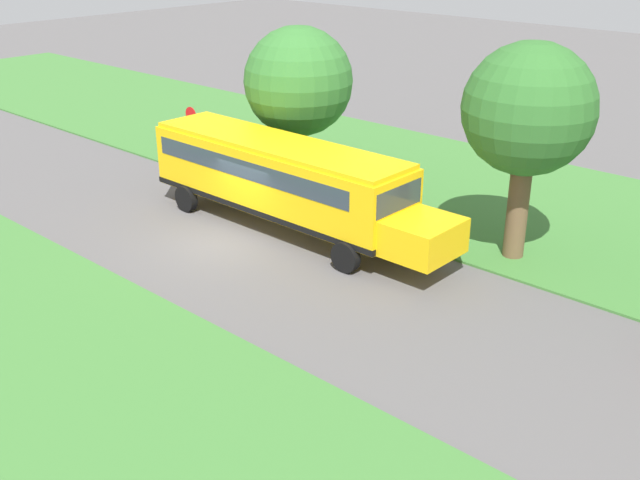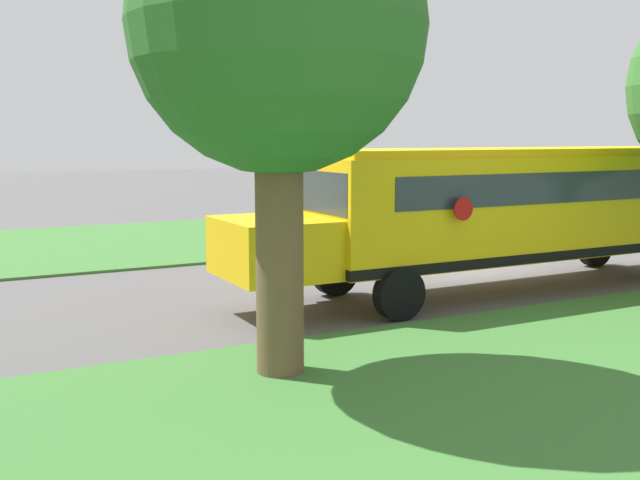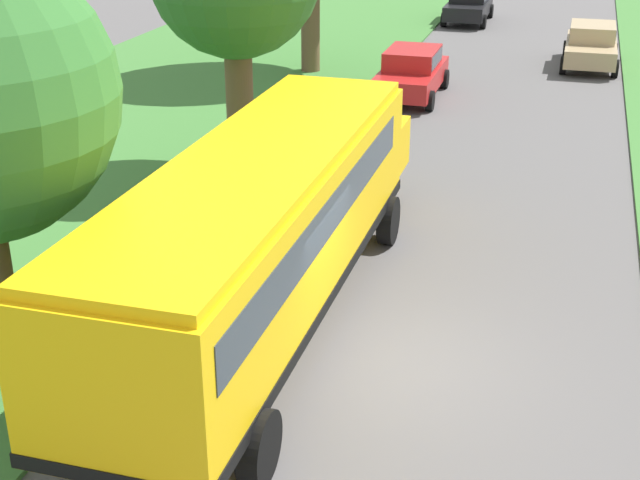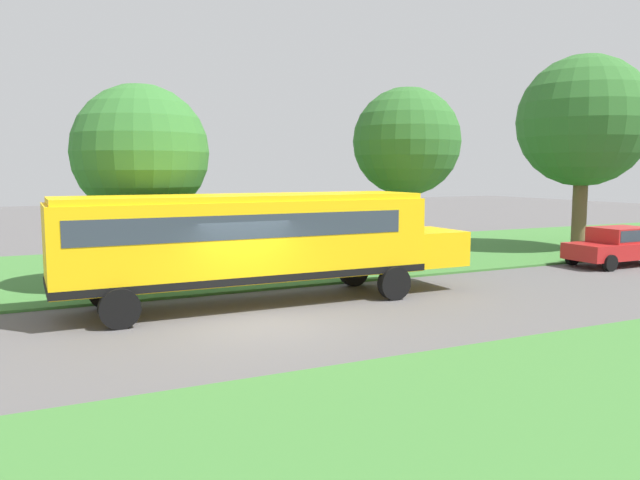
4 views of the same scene
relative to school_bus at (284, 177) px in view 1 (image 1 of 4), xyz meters
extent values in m
plane|color=#565454|center=(2.27, -0.73, -1.92)|extent=(120.00, 120.00, 0.00)
cube|color=#3D7533|center=(-7.73, -0.73, -1.88)|extent=(12.00, 80.00, 0.08)
cube|color=yellow|center=(0.00, -0.29, -0.02)|extent=(2.50, 10.50, 2.20)
cube|color=yellow|center=(0.00, 5.91, -0.57)|extent=(2.20, 1.90, 1.10)
cube|color=yellow|center=(0.00, -0.29, 1.16)|extent=(2.35, 10.29, 0.16)
cube|color=black|center=(0.00, -0.29, -1.00)|extent=(2.54, 10.54, 0.20)
cube|color=#2D3842|center=(0.00, -0.59, 0.44)|extent=(2.53, 9.24, 0.64)
cube|color=#2D3842|center=(0.00, 4.91, 0.44)|extent=(2.25, 0.12, 0.80)
cylinder|color=red|center=(-1.43, 2.60, 0.13)|extent=(0.03, 0.44, 0.44)
cylinder|color=black|center=(-1.25, 3.91, -1.42)|extent=(0.30, 1.00, 1.00)
cylinder|color=black|center=(1.25, 3.91, -1.42)|extent=(0.30, 1.00, 1.00)
cylinder|color=black|center=(-1.25, -3.96, -1.42)|extent=(0.30, 1.00, 1.00)
cylinder|color=black|center=(1.25, -3.96, -1.42)|extent=(0.30, 1.00, 1.00)
cylinder|color=brown|center=(-3.43, -2.53, -0.52)|extent=(0.51, 0.51, 2.81)
sphere|color=#33702D|center=(-3.43, -2.53, 2.48)|extent=(4.25, 4.25, 4.25)
sphere|color=#33702D|center=(-2.97, -2.19, 2.49)|extent=(2.76, 2.76, 2.76)
cylinder|color=brown|center=(-3.24, 7.27, -0.23)|extent=(0.68, 0.68, 3.40)
sphere|color=#2D6628|center=(-3.24, 7.27, 3.00)|extent=(4.07, 4.07, 4.07)
sphere|color=#2D6628|center=(-3.36, 7.14, 3.39)|extent=(2.54, 2.54, 2.54)
cylinder|color=gray|center=(-2.33, -7.94, -0.87)|extent=(0.08, 0.08, 2.10)
cylinder|color=red|center=(-2.33, -7.94, 0.48)|extent=(0.03, 0.68, 0.68)
cylinder|color=#2D4C33|center=(-3.61, -8.78, -1.47)|extent=(0.56, 0.56, 0.90)
camera|label=1|loc=(17.49, 17.54, 8.30)|focal=42.00mm
camera|label=2|loc=(-12.69, 11.59, 1.51)|focal=42.00mm
camera|label=3|loc=(4.59, -12.73, 5.59)|focal=50.00mm
camera|label=4|loc=(16.76, -6.04, 1.91)|focal=35.00mm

